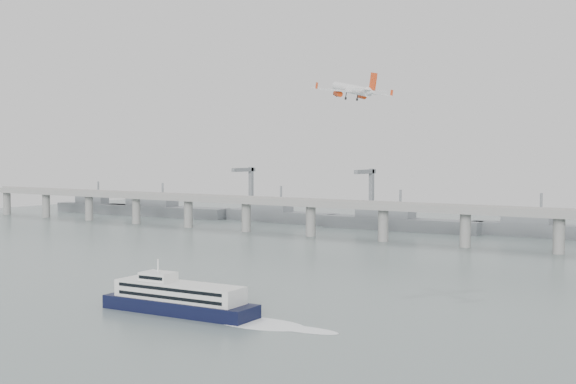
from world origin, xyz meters
The scene contains 5 objects.
ground centered at (0.00, 0.00, 0.00)m, with size 900.00×900.00×0.00m, color slate.
bridge centered at (-1.15, 200.00, 17.65)m, with size 800.00×22.00×23.90m.
distant_fleet centered at (-155.36, 265.08, 6.22)m, with size 453.00×60.90×40.00m.
ferry centered at (5.97, -17.30, 4.61)m, with size 90.19×18.69×17.00m.
airliner centered at (6.94, 95.72, 79.59)m, with size 37.09×34.87×11.00m.
Camera 1 is at (172.35, -202.78, 52.07)m, focal length 48.00 mm.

